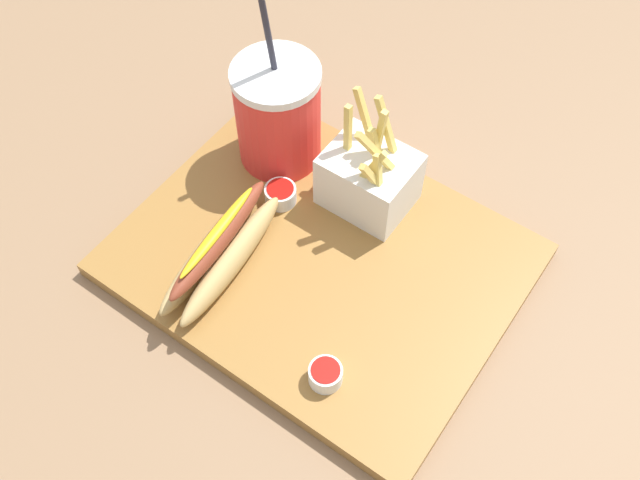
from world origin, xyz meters
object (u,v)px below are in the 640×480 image
Objects in this scene: fries_basket at (367,177)px; ketchup_cup_1 at (326,374)px; hot_dog_1 at (221,250)px; ketchup_cup_2 at (281,194)px; soda_cup at (278,114)px.

fries_basket is 4.17× the size of ketchup_cup_1.
fries_basket is at bearing -115.29° from hot_dog_1.
ketchup_cup_2 is (0.08, 0.06, -0.03)m from fries_basket.
soda_cup is 1.60× the size of fries_basket.
fries_basket is 0.18m from hot_dog_1.
hot_dog_1 reaches higher than ketchup_cup_2.
fries_basket is 0.10m from ketchup_cup_2.
soda_cup is 0.09m from ketchup_cup_2.
ketchup_cup_1 is at bearing 164.49° from hot_dog_1.
ketchup_cup_1 is at bearing 113.38° from fries_basket.
soda_cup is 0.18m from hot_dog_1.
fries_basket is 0.23m from ketchup_cup_1.
ketchup_cup_1 is 0.23m from ketchup_cup_2.
ketchup_cup_1 is (-0.22, 0.21, -0.06)m from soda_cup.
hot_dog_1 is at bearing 90.67° from ketchup_cup_2.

